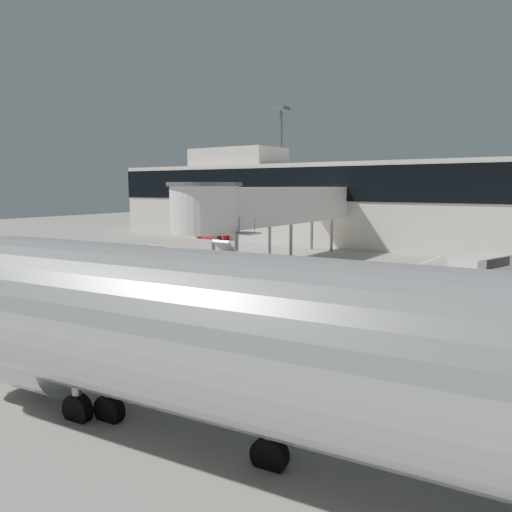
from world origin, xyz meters
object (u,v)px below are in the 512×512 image
(suitcase_cart, at_px, (330,294))
(ground_worker, at_px, (226,286))
(box_cart_near, at_px, (96,295))
(box_cart_far, at_px, (91,280))
(aircraft, at_px, (270,346))
(baggage_tug, at_px, (261,285))
(minivan, at_px, (483,267))
(belt_loader, at_px, (215,232))

(suitcase_cart, distance_m, ground_worker, 5.14)
(box_cart_near, distance_m, box_cart_far, 4.00)
(suitcase_cart, distance_m, aircraft, 14.94)
(baggage_tug, relative_size, suitcase_cart, 0.70)
(suitcase_cart, relative_size, minivan, 0.81)
(suitcase_cart, xyz_separation_m, box_cart_near, (-9.20, -6.84, 0.02))
(ground_worker, bearing_deg, baggage_tug, 92.65)
(baggage_tug, height_order, box_cart_near, baggage_tug)
(suitcase_cart, distance_m, minivan, 11.25)
(box_cart_near, bearing_deg, aircraft, -12.64)
(belt_loader, bearing_deg, box_cart_near, -57.37)
(baggage_tug, bearing_deg, box_cart_near, -153.98)
(suitcase_cart, height_order, aircraft, aircraft)
(belt_loader, bearing_deg, suitcase_cart, -36.43)
(ground_worker, distance_m, belt_loader, 30.99)
(box_cart_far, bearing_deg, ground_worker, 9.38)
(ground_worker, relative_size, belt_loader, 0.43)
(baggage_tug, distance_m, suitcase_cart, 3.95)
(baggage_tug, relative_size, minivan, 0.57)
(minivan, bearing_deg, suitcase_cart, -99.67)
(box_cart_far, distance_m, belt_loader, 27.72)
(baggage_tug, xyz_separation_m, box_cart_near, (-5.26, -6.46, -0.04))
(minivan, xyz_separation_m, aircraft, (0.50, -23.80, 1.59))
(baggage_tug, distance_m, minivan, 13.75)
(belt_loader, bearing_deg, aircraft, -45.30)
(minivan, bearing_deg, ground_worker, -108.06)
(ground_worker, relative_size, aircraft, 0.10)
(minivan, bearing_deg, belt_loader, 177.36)
(baggage_tug, bearing_deg, box_cart_far, -178.35)
(box_cart_near, bearing_deg, suitcase_cart, 49.11)
(suitcase_cart, relative_size, box_cart_far, 1.07)
(belt_loader, distance_m, aircraft, 45.40)
(box_cart_far, height_order, ground_worker, ground_worker)
(box_cart_near, relative_size, ground_worker, 1.94)
(suitcase_cart, relative_size, aircraft, 0.21)
(suitcase_cart, xyz_separation_m, minivan, (5.00, 10.07, 0.49))
(box_cart_far, distance_m, aircraft, 20.30)
(aircraft, bearing_deg, box_cart_far, 146.30)
(suitcase_cart, bearing_deg, aircraft, -92.89)
(box_cart_near, bearing_deg, box_cart_far, 159.54)
(minivan, distance_m, aircraft, 23.86)
(box_cart_near, bearing_deg, minivan, 62.46)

